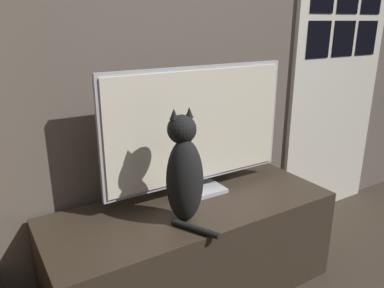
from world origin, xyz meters
The scene contains 5 objects.
wall_back centered at (0.00, 1.22, 1.30)m, with size 4.80×0.05×2.60m.
tv_stand centered at (0.00, 0.90, 0.24)m, with size 1.40×0.55×0.48m.
tv centered at (0.10, 1.01, 0.82)m, with size 1.00×0.16×0.65m.
cat centered at (-0.10, 0.81, 0.71)m, with size 0.18×0.31×0.51m.
door centered at (1.32, 1.18, 1.05)m, with size 0.84×0.04×2.05m.
Camera 1 is at (-0.85, -0.47, 1.33)m, focal length 35.00 mm.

